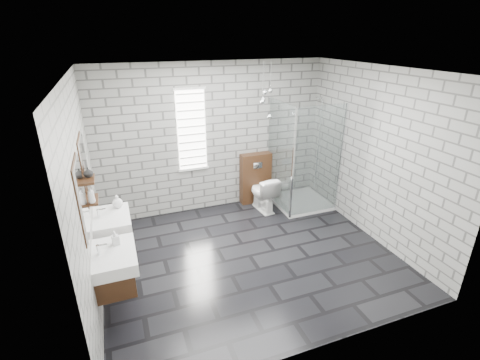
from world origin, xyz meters
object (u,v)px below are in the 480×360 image
vanity_right (109,222)px  shower_enclosure (300,183)px  cistern_panel (255,178)px  toilet (263,193)px  vanity_left (111,259)px

vanity_right → shower_enclosure: 3.50m
cistern_panel → toilet: bearing=-90.0°
vanity_left → cistern_panel: vanity_left is taller
vanity_right → toilet: vanity_right is taller
vanity_left → toilet: size_ratio=2.30×
shower_enclosure → toilet: 0.73m
vanity_right → cistern_panel: bearing=25.6°
toilet → shower_enclosure: bearing=163.1°
vanity_right → vanity_left: bearing=-90.0°
vanity_right → cistern_panel: (2.71, 1.29, -0.26)m
shower_enclosure → toilet: size_ratio=2.97×
vanity_right → shower_enclosure: size_ratio=0.77×
cistern_panel → toilet: cistern_panel is taller
vanity_left → vanity_right: 0.90m
vanity_right → shower_enclosure: (3.41, 0.78, -0.25)m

